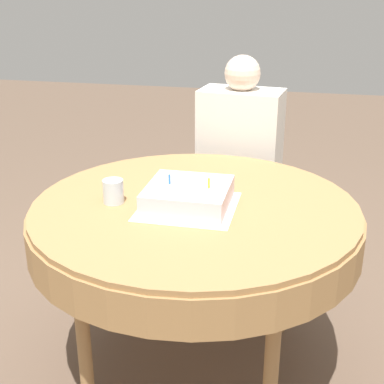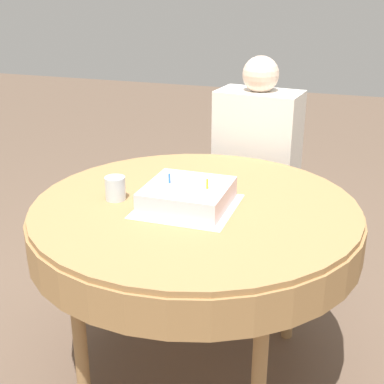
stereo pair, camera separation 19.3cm
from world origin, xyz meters
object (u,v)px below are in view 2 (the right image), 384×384
Objects in this scene: drinking_glass at (115,188)px; person at (256,154)px; birthday_cake at (188,196)px; chair at (260,185)px.

person is at bearing 68.03° from drinking_glass.
birthday_cake is 0.28m from drinking_glass.
chair is at bearing 85.02° from birthday_cake.
person is at bearing -90.00° from chair.
chair reaches higher than birthday_cake.
person reaches higher than birthday_cake.
chair is 10.76× the size of drinking_glass.
drinking_glass is (-0.36, -0.95, 0.29)m from chair.
chair is at bearing 90.00° from person.
birthday_cake is 3.31× the size of drinking_glass.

